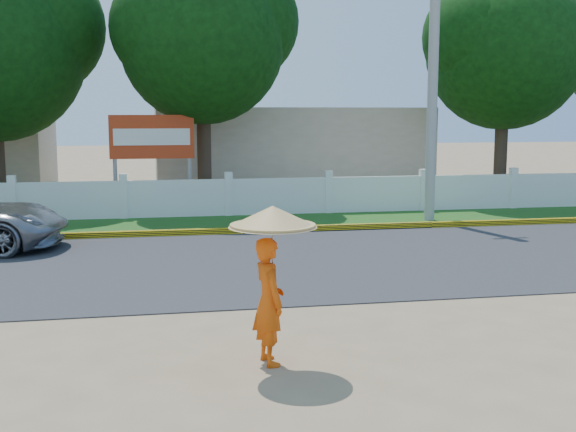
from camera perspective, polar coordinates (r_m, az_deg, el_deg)
The scene contains 10 objects.
ground at distance 10.38m, azimuth 2.11°, elevation -8.67°, with size 120.00×120.00×0.00m, color #9E8460.
road at distance 14.67m, azimuth -1.85°, elevation -3.63°, with size 60.00×7.00×0.02m, color #38383A.
grass_verge at distance 19.79m, azimuth -4.24°, elevation -0.57°, with size 60.00×3.50×0.03m, color #2D601E.
curb at distance 18.11m, azimuth -3.61°, elevation -1.16°, with size 40.00×0.18×0.16m, color yellow.
fence at distance 21.15m, azimuth -4.71°, elevation 1.45°, with size 40.00×0.10×1.10m, color silver.
building_near at distance 28.21m, azimuth -0.15°, elevation 5.29°, with size 10.00×6.00×3.20m, color #B7AD99.
utility_pole at distance 20.42m, azimuth 11.35°, elevation 9.42°, with size 0.28×0.28×7.03m, color #959693.
monk_with_parasol at distance 8.58m, azimuth -1.38°, elevation -3.62°, with size 1.06×1.06×1.92m.
billboard at distance 22.00m, azimuth -10.69°, elevation 5.75°, with size 2.50×0.13×2.95m.
tree_row at distance 23.95m, azimuth -0.67°, elevation 13.02°, with size 34.42×7.03×8.42m.
Camera 1 is at (-2.25, -9.68, 3.00)m, focal length 45.00 mm.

